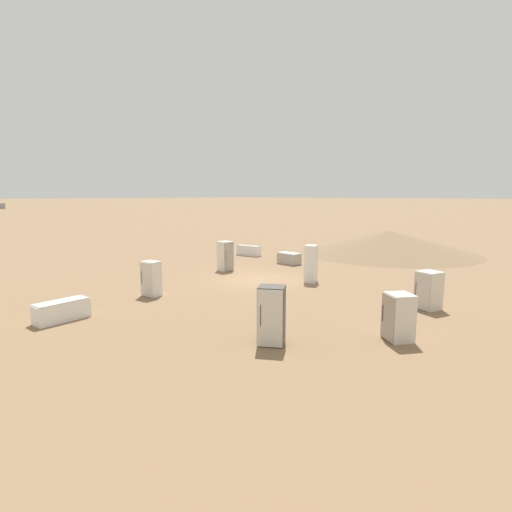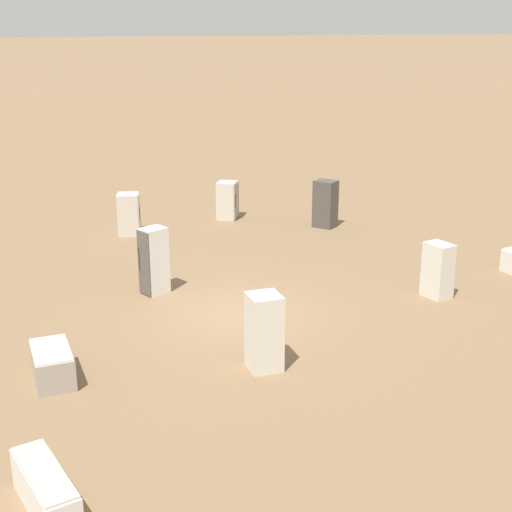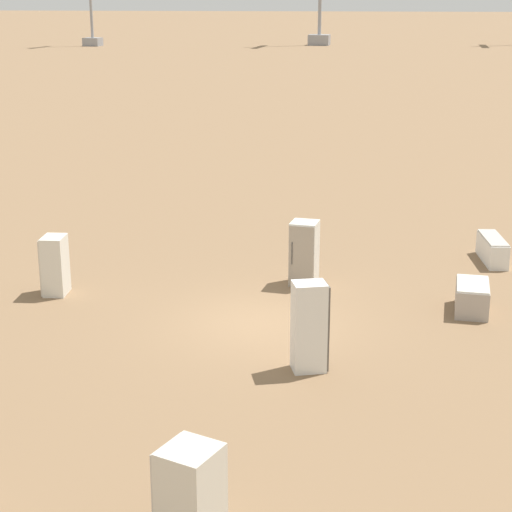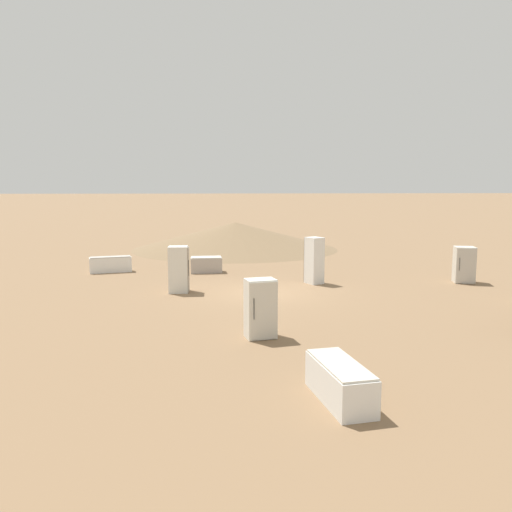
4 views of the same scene
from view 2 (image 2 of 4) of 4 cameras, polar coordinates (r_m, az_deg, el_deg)
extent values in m
plane|color=#846647|center=(18.97, -1.58, -4.76)|extent=(1000.00, 1000.00, 0.00)
cube|color=white|center=(20.42, -8.13, -0.38)|extent=(0.75, 0.83, 1.93)
cube|color=#56514C|center=(20.22, -8.95, -0.60)|extent=(0.51, 0.22, 1.85)
cylinder|color=#2D2D2D|center=(20.33, -9.35, -0.24)|extent=(0.02, 0.02, 0.67)
cube|color=#A89E93|center=(16.14, -15.97, -8.40)|extent=(1.48, 0.85, 0.70)
cube|color=silver|center=(15.98, -16.08, -7.21)|extent=(1.42, 0.81, 0.04)
cube|color=white|center=(12.22, -16.46, -17.67)|extent=(1.97, 0.85, 0.71)
cube|color=#BCB7AD|center=(12.01, -16.62, -16.21)|extent=(1.89, 0.81, 0.04)
cube|color=#4C4742|center=(27.14, 5.57, 4.17)|extent=(1.01, 0.97, 1.79)
cube|color=beige|center=(27.44, 5.91, 4.31)|extent=(0.65, 0.44, 1.72)
cylinder|color=#2D2D2D|center=(27.33, 6.45, 4.43)|extent=(0.02, 0.02, 0.63)
cube|color=silver|center=(15.81, 0.66, -6.10)|extent=(0.77, 0.76, 1.76)
cube|color=gray|center=(16.14, 0.21, -5.59)|extent=(0.10, 0.68, 1.68)
cylinder|color=#2D2D2D|center=(16.21, 1.00, -5.15)|extent=(0.02, 0.02, 0.61)
cube|color=beige|center=(28.28, -2.33, 4.48)|extent=(1.05, 1.03, 1.48)
cube|color=gray|center=(28.19, -1.58, 4.44)|extent=(0.63, 0.47, 1.42)
cylinder|color=#2D2D2D|center=(27.91, -1.65, 4.46)|extent=(0.02, 0.02, 0.52)
cube|color=silver|center=(20.62, 14.34, -1.11)|extent=(0.84, 0.65, 1.56)
cube|color=beige|center=(20.83, 14.92, -0.97)|extent=(0.74, 0.13, 1.50)
cylinder|color=#2D2D2D|center=(20.65, 15.53, -0.96)|extent=(0.02, 0.02, 0.55)
cube|color=beige|center=(26.50, -10.16, 3.32)|extent=(0.99, 0.96, 1.51)
cube|color=#BCB7AD|center=(26.46, -9.32, 3.35)|extent=(0.73, 0.29, 1.45)
cylinder|color=#2D2D2D|center=(26.18, -9.30, 3.36)|extent=(0.02, 0.02, 0.53)
camera|label=1|loc=(37.60, 11.87, 13.25)|focal=28.00mm
camera|label=3|loc=(35.29, -19.93, 17.24)|focal=60.00mm
camera|label=4|loc=(28.31, 38.55, 7.09)|focal=35.00mm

